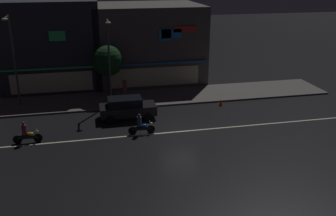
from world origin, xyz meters
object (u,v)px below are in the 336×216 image
object	(u,v)px
parked_car_near_kerb	(127,108)
traffic_cone	(221,102)
motorcycle_following	(141,126)
streetlamp_west	(13,54)
pedestrian_on_sidewalk	(125,89)
streetlamp_mid	(109,55)
motorcycle_lead	(26,134)

from	to	relation	value
parked_car_near_kerb	traffic_cone	size ratio (longest dim) A/B	7.82
motorcycle_following	parked_car_near_kerb	bearing A→B (deg)	102.00
streetlamp_west	traffic_cone	size ratio (longest dim) A/B	13.53
motorcycle_following	pedestrian_on_sidewalk	bearing A→B (deg)	94.12
streetlamp_mid	traffic_cone	world-z (taller)	streetlamp_mid
streetlamp_mid	motorcycle_following	bearing A→B (deg)	-76.74
streetlamp_west	pedestrian_on_sidewalk	size ratio (longest dim) A/B	3.76
parked_car_near_kerb	motorcycle_following	distance (m)	3.29
pedestrian_on_sidewalk	parked_car_near_kerb	bearing A→B (deg)	-89.03
pedestrian_on_sidewalk	motorcycle_following	size ratio (longest dim) A/B	1.04
motorcycle_lead	streetlamp_mid	bearing A→B (deg)	45.09
streetlamp_west	parked_car_near_kerb	bearing A→B (deg)	-27.36
streetlamp_mid	parked_car_near_kerb	distance (m)	4.96
streetlamp_west	traffic_cone	xyz separation A→B (m)	(16.66, -3.24, -4.23)
motorcycle_lead	traffic_cone	bearing A→B (deg)	13.94
parked_car_near_kerb	motorcycle_lead	size ratio (longest dim) A/B	2.26
pedestrian_on_sidewalk	streetlamp_mid	bearing A→B (deg)	-146.73
traffic_cone	motorcycle_lead	bearing A→B (deg)	-164.44
streetlamp_mid	traffic_cone	bearing A→B (deg)	-13.82
pedestrian_on_sidewalk	motorcycle_following	world-z (taller)	pedestrian_on_sidewalk
pedestrian_on_sidewalk	traffic_cone	world-z (taller)	pedestrian_on_sidewalk
motorcycle_lead	traffic_cone	xyz separation A→B (m)	(15.15, 4.22, -0.36)
motorcycle_following	traffic_cone	xyz separation A→B (m)	(7.51, 4.41, -0.36)
motorcycle_lead	motorcycle_following	world-z (taller)	same
streetlamp_west	motorcycle_following	xyz separation A→B (m)	(9.15, -7.65, -3.87)
streetlamp_mid	traffic_cone	xyz separation A→B (m)	(9.07, -2.23, -4.05)
streetlamp_west	motorcycle_lead	xyz separation A→B (m)	(1.51, -7.46, -3.87)
streetlamp_mid	pedestrian_on_sidewalk	xyz separation A→B (m)	(1.22, 0.67, -3.26)
pedestrian_on_sidewalk	traffic_cone	bearing A→B (deg)	-15.71
streetlamp_west	parked_car_near_kerb	world-z (taller)	streetlamp_west
streetlamp_west	streetlamp_mid	size ratio (longest dim) A/B	1.05
streetlamp_mid	motorcycle_following	size ratio (longest dim) A/B	3.74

